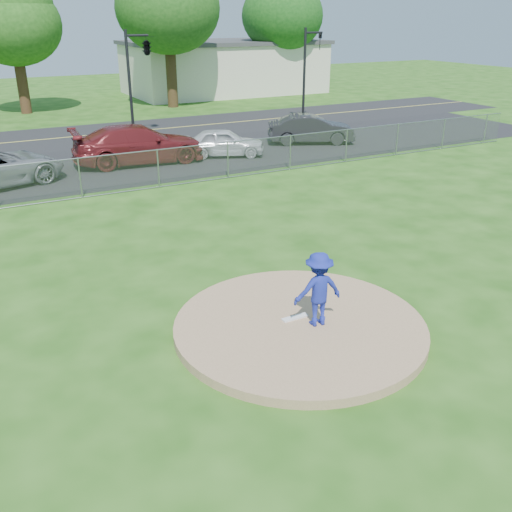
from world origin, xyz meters
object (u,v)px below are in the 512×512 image
at_px(parked_car_pearl, 224,142).
at_px(tree_center, 11,12).
at_px(traffic_signal_center, 145,49).
at_px(commercial_building, 224,67).
at_px(tree_far_right, 282,5).
at_px(traffic_signal_right, 308,66).
at_px(parked_car_darkred, 139,144).
at_px(parked_car_charcoal, 311,129).
at_px(pitcher, 318,289).

bearing_deg(parked_car_pearl, tree_center, 42.81).
xyz_separation_m(tree_center, parked_car_pearl, (6.56, -18.25, -5.80)).
bearing_deg(traffic_signal_center, tree_center, 112.49).
bearing_deg(traffic_signal_center, commercial_building, 53.06).
bearing_deg(tree_center, tree_far_right, 2.73).
distance_m(commercial_building, traffic_signal_right, 16.14).
xyz_separation_m(parked_car_darkred, parked_car_charcoal, (9.33, 0.04, -0.12)).
distance_m(tree_center, pitcher, 34.66).
bearing_deg(commercial_building, traffic_signal_center, -126.94).
xyz_separation_m(commercial_building, pitcher, (-15.70, -38.20, -1.15)).
relative_size(tree_center, parked_car_pearl, 2.56).
distance_m(tree_center, parked_car_darkred, 18.76).
relative_size(commercial_building, parked_car_pearl, 4.26).
relative_size(tree_far_right, traffic_signal_right, 1.92).
distance_m(tree_center, traffic_signal_center, 13.12).
height_order(traffic_signal_center, pitcher, traffic_signal_center).
bearing_deg(parked_car_charcoal, traffic_signal_right, -5.68).
distance_m(tree_far_right, traffic_signal_center, 20.78).
bearing_deg(pitcher, commercial_building, -104.60).
bearing_deg(parked_car_charcoal, parked_car_pearl, 120.79).
xyz_separation_m(commercial_building, traffic_signal_right, (-1.76, -16.00, 1.20)).
bearing_deg(tree_far_right, tree_center, -177.27).
bearing_deg(traffic_signal_right, parked_car_charcoal, -120.45).
relative_size(traffic_signal_center, traffic_signal_right, 1.00).
relative_size(traffic_signal_right, parked_car_darkred, 0.94).
distance_m(commercial_building, traffic_signal_center, 20.17).
relative_size(commercial_building, tree_far_right, 1.53).
height_order(commercial_building, tree_far_right, tree_far_right).
bearing_deg(parked_car_darkred, tree_center, 12.32).
bearing_deg(parked_car_pearl, parked_car_darkred, 105.56).
bearing_deg(parked_car_pearl, parked_car_charcoal, -60.95).
bearing_deg(tree_far_right, traffic_signal_center, -140.96).
distance_m(tree_far_right, parked_car_pearl, 24.90).
height_order(traffic_signal_center, parked_car_darkred, traffic_signal_center).
bearing_deg(tree_center, parked_car_pearl, -70.22).
xyz_separation_m(tree_far_right, parked_car_pearl, (-14.44, -19.25, -6.39)).
height_order(commercial_building, traffic_signal_center, traffic_signal_center).
bearing_deg(traffic_signal_center, traffic_signal_right, 0.00).
bearing_deg(traffic_signal_right, traffic_signal_center, -180.00).
height_order(tree_far_right, parked_car_darkred, tree_far_right).
distance_m(commercial_building, parked_car_pearl, 24.62).
bearing_deg(traffic_signal_right, tree_far_right, 66.09).
bearing_deg(tree_center, traffic_signal_right, -38.22).
bearing_deg(parked_car_charcoal, tree_far_right, -1.21).
height_order(pitcher, parked_car_darkred, pitcher).
bearing_deg(parked_car_darkred, traffic_signal_right, -61.60).
distance_m(tree_center, traffic_signal_right, 19.64).
bearing_deg(tree_center, pitcher, -87.82).
height_order(tree_center, traffic_signal_center, tree_center).
bearing_deg(parked_car_charcoal, traffic_signal_center, 75.38).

